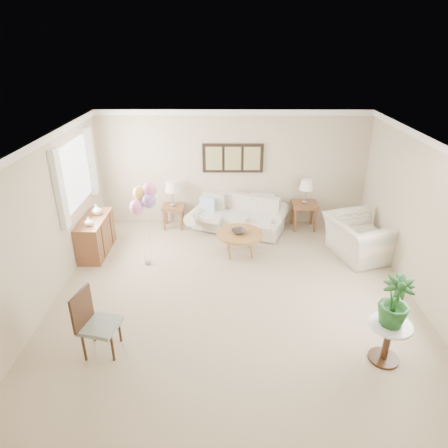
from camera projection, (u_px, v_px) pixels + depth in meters
name	position (u px, v px, depth m)	size (l,w,h in m)	color
ground_plane	(235.00, 295.00, 6.78)	(6.00, 6.00, 0.00)	tan
room_shell	(228.00, 204.00, 6.18)	(6.04, 6.04, 2.60)	#BDAC8B
wall_art_triptych	(233.00, 158.00, 8.81)	(1.35, 0.06, 0.65)	black
sofa	(238.00, 217.00, 8.97)	(2.40, 1.44, 0.79)	beige
end_table_left	(173.00, 209.00, 9.04)	(0.49, 0.44, 0.53)	brown
end_table_right	(304.00, 207.00, 8.96)	(0.56, 0.51, 0.61)	brown
lamp_left	(172.00, 187.00, 8.82)	(0.32, 0.32, 0.57)	gray
lamp_right	(306.00, 186.00, 8.75)	(0.31, 0.31, 0.54)	gray
coffee_table	(240.00, 235.00, 7.89)	(0.92, 0.92, 0.47)	#96653A
decor_bowl	(239.00, 232.00, 7.86)	(0.28, 0.28, 0.07)	#302824
armchair	(359.00, 238.00, 7.84)	(1.23, 1.08, 0.80)	beige
side_table	(389.00, 333.00, 5.23)	(0.55, 0.55, 0.60)	silver
potted_plant	(395.00, 301.00, 5.02)	(0.40, 0.40, 0.71)	#17441D
accent_chair	(94.00, 321.00, 5.37)	(0.57, 0.57, 0.97)	gray
credenza	(96.00, 235.00, 8.00)	(0.46, 1.20, 0.74)	brown
vase_white	(89.00, 221.00, 7.51)	(0.16, 0.16, 0.17)	white
vase_sage	(97.00, 210.00, 7.98)	(0.20, 0.20, 0.21)	beige
balloon_cluster	(144.00, 198.00, 7.15)	(0.49, 0.36, 1.65)	gray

